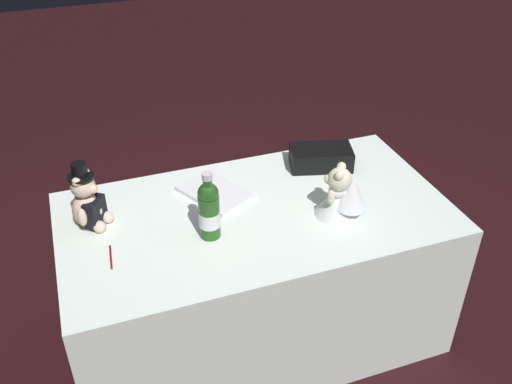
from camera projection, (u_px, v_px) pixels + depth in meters
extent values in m
plane|color=black|center=(256.00, 330.00, 2.77)|extent=(12.00, 12.00, 0.00)
cube|color=white|center=(256.00, 275.00, 2.57)|extent=(1.63, 0.86, 0.72)
ellipsoid|color=beige|center=(88.00, 210.00, 2.26)|extent=(0.12, 0.11, 0.15)
cube|color=black|center=(95.00, 211.00, 2.25)|extent=(0.10, 0.11, 0.11)
sphere|color=beige|center=(83.00, 186.00, 2.19)|extent=(0.10, 0.10, 0.10)
sphere|color=beige|center=(92.00, 189.00, 2.19)|extent=(0.04, 0.04, 0.04)
sphere|color=beige|center=(76.00, 182.00, 2.14)|extent=(0.04, 0.04, 0.04)
sphere|color=beige|center=(86.00, 173.00, 2.20)|extent=(0.04, 0.04, 0.04)
ellipsoid|color=beige|center=(82.00, 217.00, 2.20)|extent=(0.04, 0.04, 0.08)
ellipsoid|color=beige|center=(98.00, 199.00, 2.30)|extent=(0.04, 0.04, 0.08)
sphere|color=beige|center=(100.00, 227.00, 2.24)|extent=(0.05, 0.05, 0.05)
sphere|color=beige|center=(108.00, 217.00, 2.30)|extent=(0.05, 0.05, 0.05)
cylinder|color=black|center=(81.00, 176.00, 2.17)|extent=(0.10, 0.10, 0.01)
cylinder|color=black|center=(79.00, 170.00, 2.15)|extent=(0.06, 0.06, 0.05)
cone|color=white|center=(337.00, 201.00, 2.32)|extent=(0.19, 0.19, 0.13)
ellipsoid|color=white|center=(339.00, 190.00, 2.29)|extent=(0.08, 0.07, 0.06)
sphere|color=beige|center=(340.00, 179.00, 2.26)|extent=(0.10, 0.10, 0.10)
sphere|color=beige|center=(329.00, 179.00, 2.28)|extent=(0.04, 0.04, 0.04)
sphere|color=beige|center=(342.00, 167.00, 2.27)|extent=(0.04, 0.04, 0.04)
sphere|color=beige|center=(339.00, 176.00, 2.21)|extent=(0.04, 0.04, 0.04)
ellipsoid|color=beige|center=(334.00, 184.00, 2.34)|extent=(0.03, 0.03, 0.07)
ellipsoid|color=beige|center=(331.00, 197.00, 2.26)|extent=(0.03, 0.03, 0.07)
cone|color=white|center=(352.00, 193.00, 2.28)|extent=(0.20, 0.20, 0.14)
cylinder|color=#22531A|center=(209.00, 216.00, 2.19)|extent=(0.08, 0.08, 0.19)
sphere|color=#22531A|center=(208.00, 193.00, 2.13)|extent=(0.08, 0.08, 0.08)
cylinder|color=#22531A|center=(207.00, 183.00, 2.10)|extent=(0.03, 0.03, 0.07)
cylinder|color=silver|center=(207.00, 176.00, 2.08)|extent=(0.04, 0.04, 0.03)
cylinder|color=white|center=(209.00, 218.00, 2.19)|extent=(0.08, 0.08, 0.07)
cylinder|color=maroon|center=(111.00, 257.00, 2.12)|extent=(0.02, 0.14, 0.01)
cone|color=silver|center=(112.00, 269.00, 2.07)|extent=(0.01, 0.01, 0.01)
cube|color=black|center=(321.00, 157.00, 2.65)|extent=(0.32, 0.23, 0.10)
cube|color=#B7B7BF|center=(310.00, 151.00, 2.70)|extent=(0.04, 0.02, 0.02)
cube|color=white|center=(215.00, 192.00, 2.47)|extent=(0.32, 0.36, 0.02)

